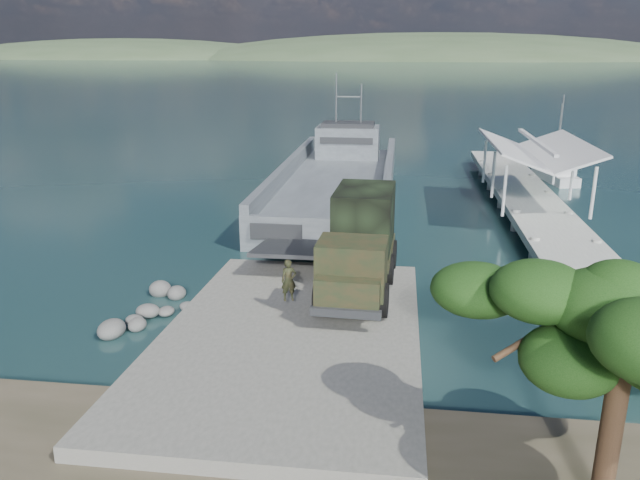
# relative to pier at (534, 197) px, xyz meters

# --- Properties ---
(ground) EXTENTS (1400.00, 1400.00, 0.00)m
(ground) POSITION_rel_pier_xyz_m (-13.00, -18.77, -1.60)
(ground) COLOR #1A3F3F
(ground) RESTS_ON ground
(boat_ramp) EXTENTS (10.00, 18.00, 0.50)m
(boat_ramp) POSITION_rel_pier_xyz_m (-13.00, -19.77, -1.35)
(boat_ramp) COLOR slate
(boat_ramp) RESTS_ON ground
(shoreline_rocks) EXTENTS (3.20, 5.60, 0.90)m
(shoreline_rocks) POSITION_rel_pier_xyz_m (-19.20, -18.27, -1.60)
(shoreline_rocks) COLOR #5D5D5B
(shoreline_rocks) RESTS_ON ground
(distant_headlands) EXTENTS (1000.00, 240.00, 48.00)m
(distant_headlands) POSITION_rel_pier_xyz_m (37.00, 541.23, -1.60)
(distant_headlands) COLOR #3E5434
(distant_headlands) RESTS_ON ground
(pier) EXTENTS (6.40, 44.00, 6.10)m
(pier) POSITION_rel_pier_xyz_m (0.00, 0.00, 0.00)
(pier) COLOR #B2B4A9
(pier) RESTS_ON ground
(landing_craft) EXTENTS (8.36, 32.80, 9.73)m
(landing_craft) POSITION_rel_pier_xyz_m (-13.71, 4.66, -0.80)
(landing_craft) COLOR #4F555D
(landing_craft) RESTS_ON ground
(military_truck) EXTENTS (3.38, 9.41, 4.30)m
(military_truck) POSITION_rel_pier_xyz_m (-10.66, -14.83, 1.04)
(military_truck) COLOR black
(military_truck) RESTS_ON boat_ramp
(soldier) EXTENTS (0.78, 0.66, 1.81)m
(soldier) POSITION_rel_pier_xyz_m (-13.46, -17.87, -0.20)
(soldier) COLOR #1C301A
(soldier) RESTS_ON boat_ramp
(sailboat_near) EXTENTS (2.94, 6.45, 7.58)m
(sailboat_near) POSITION_rel_pier_xyz_m (4.49, 13.42, -1.20)
(sailboat_near) COLOR white
(sailboat_near) RESTS_ON ground
(sailboat_far) EXTENTS (2.72, 5.51, 6.46)m
(sailboat_far) POSITION_rel_pier_xyz_m (5.46, 17.77, -1.26)
(sailboat_far) COLOR white
(sailboat_far) RESTS_ON ground
(overhang_tree) EXTENTS (6.70, 6.17, 6.08)m
(overhang_tree) POSITION_rel_pier_xyz_m (-4.24, -28.20, 3.28)
(overhang_tree) COLOR #392817
(overhang_tree) RESTS_ON ground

